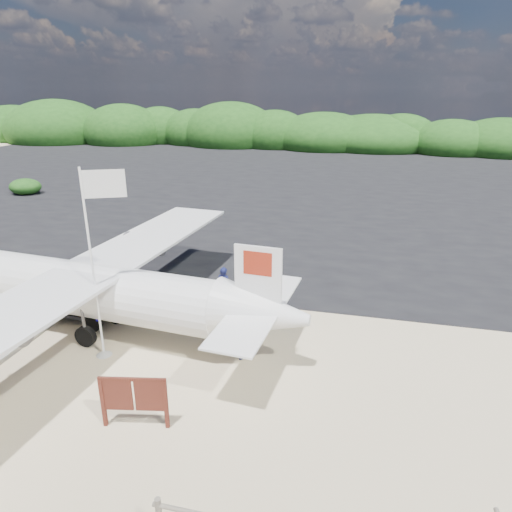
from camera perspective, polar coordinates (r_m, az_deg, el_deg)
The scene contains 9 objects.
ground at distance 14.69m, azimuth -14.39°, elevation -13.47°, with size 160.00×160.00×0.00m, color beige.
asphalt_apron at distance 41.88m, azimuth 4.73°, elevation 9.25°, with size 90.00×50.00×0.04m, color #B2B2B2, non-canonical shape.
vegetation_band at distance 66.42m, azimuth 8.19°, elevation 13.22°, with size 124.00×8.00×4.40m, color #B2B2B2, non-canonical shape.
baggage_cart at distance 18.13m, azimuth -20.97°, elevation -7.38°, with size 2.80×1.60×1.40m, color #0F0BAC, non-canonical shape.
flagpole at distance 15.66m, azimuth -18.44°, elevation -11.64°, with size 1.20×0.50×5.98m, color white, non-canonical shape.
signboard at distance 12.64m, azimuth -14.66°, elevation -19.86°, with size 1.79×0.17×1.47m, color #592419, non-canonical shape.
crew_a at distance 17.70m, azimuth -4.02°, elevation -3.80°, with size 0.58×0.38×1.60m, color #111643.
crew_b at distance 14.49m, azimuth -2.50°, elevation -9.37°, with size 0.82×0.64×1.69m, color #111643.
crew_c at distance 16.36m, azimuth -3.65°, elevation -6.01°, with size 0.90×0.38×1.54m, color #111643.
Camera 1 is at (6.19, -10.64, 8.03)m, focal length 32.00 mm.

